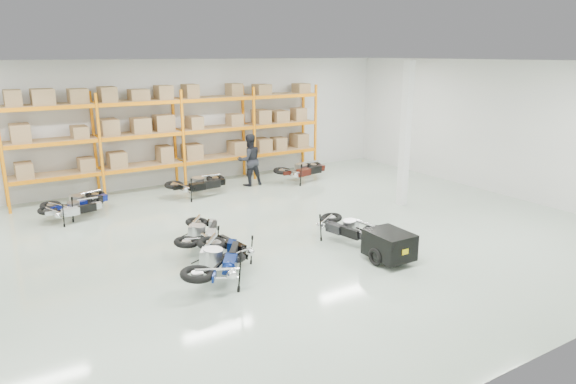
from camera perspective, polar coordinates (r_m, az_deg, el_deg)
room at (r=12.91m, az=-2.33°, el=4.21°), size 18.00×18.00×18.00m
pallet_rack at (r=18.74m, az=-12.11°, el=7.35°), size 11.28×0.98×3.62m
structural_column at (r=16.41m, az=12.91°, el=6.20°), size 0.25×0.25×4.50m
moto_blue_centre at (r=11.03m, az=-7.96°, el=-6.73°), size 1.94×2.24×1.31m
moto_silver_left at (r=12.86m, az=-9.71°, el=-3.97°), size 1.65×1.95×1.13m
moto_black_far_left at (r=11.93m, az=-7.02°, el=-5.66°), size 0.99×1.68×1.03m
moto_touring_right at (r=13.23m, az=6.53°, el=-3.38°), size 1.16×1.82×1.09m
trailer at (r=12.12m, az=11.18°, el=-5.80°), size 0.92×1.74×0.73m
moto_back_a at (r=16.49m, az=-22.34°, el=-0.62°), size 1.96×1.48×1.14m
moto_back_b at (r=16.05m, az=-22.78°, el=-1.29°), size 1.69×1.06×1.02m
moto_back_c at (r=17.54m, az=-9.95°, el=1.32°), size 1.94×1.10×1.21m
moto_back_d at (r=19.33m, az=1.59°, el=2.88°), size 2.03×1.22×1.24m
person_back at (r=18.72m, az=-4.31°, el=3.57°), size 0.96×0.77×1.90m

